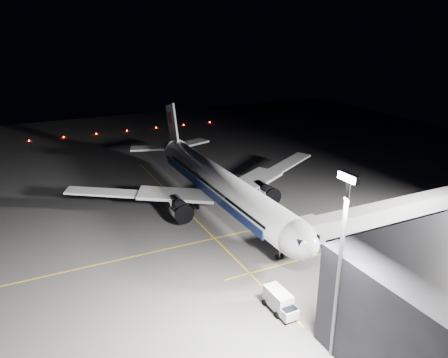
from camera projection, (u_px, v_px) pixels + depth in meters
The scene contains 13 objects.
ground at pixel (221, 210), 83.48m from camera, with size 200.00×200.00×0.00m, color #4C4C4F.
guide_line_main at pixel (246, 231), 75.02m from camera, with size 0.25×80.00×0.01m, color gold.
guide_line_cross at pixel (192, 216), 81.00m from camera, with size 70.00×0.25×0.01m, color gold.
guide_line_side at pixel (338, 249), 68.99m from camera, with size 0.25×40.00×0.01m, color gold.
airliner at pixel (218, 183), 82.65m from camera, with size 61.48×54.22×16.64m.
jet_bridge at pixel (380, 214), 70.77m from camera, with size 3.60×34.40×6.30m.
floodlight_mast_south at pixel (341, 253), 42.98m from camera, with size 2.40×0.67×20.70m.
taxiway_lights at pixel (127, 131), 144.34m from camera, with size 0.44×60.44×0.44m.
service_truck at pixel (280, 301), 53.72m from camera, with size 5.27×2.42×2.67m.
baggage_tug at pixel (270, 174), 101.24m from camera, with size 2.95×2.62×1.81m.
safety_cone_a at pixel (236, 201), 87.09m from camera, with size 0.42×0.42×0.63m, color #E24F09.
safety_cone_b at pixel (253, 195), 89.95m from camera, with size 0.46×0.46×0.68m, color #E24F09.
safety_cone_c at pixel (275, 196), 89.20m from camera, with size 0.43×0.43×0.65m, color #E24F09.
Camera 1 is at (69.09, -33.05, 33.74)m, focal length 35.00 mm.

